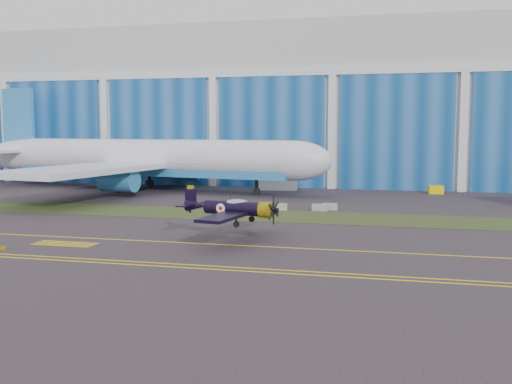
% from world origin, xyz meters
% --- Properties ---
extents(ground, '(260.00, 260.00, 0.00)m').
position_xyz_m(ground, '(0.00, 0.00, 0.00)').
color(ground, '#372E35').
rests_on(ground, ground).
extents(grass_median, '(260.00, 10.00, 0.02)m').
position_xyz_m(grass_median, '(0.00, 14.00, 0.02)').
color(grass_median, '#475128').
rests_on(grass_median, ground).
extents(hangar, '(220.00, 45.70, 30.00)m').
position_xyz_m(hangar, '(0.00, 71.79, 14.96)').
color(hangar, silver).
rests_on(hangar, ground).
extents(taxiway_centreline, '(200.00, 0.20, 0.02)m').
position_xyz_m(taxiway_centreline, '(0.00, -5.00, 0.01)').
color(taxiway_centreline, yellow).
rests_on(taxiway_centreline, ground).
extents(edge_line_near, '(80.00, 0.20, 0.02)m').
position_xyz_m(edge_line_near, '(0.00, -14.50, 0.01)').
color(edge_line_near, yellow).
rests_on(edge_line_near, ground).
extents(edge_line_far, '(80.00, 0.20, 0.02)m').
position_xyz_m(edge_line_far, '(0.00, -13.50, 0.01)').
color(edge_line_far, yellow).
rests_on(edge_line_far, ground).
extents(hold_short_ladder, '(6.00, 2.40, 0.02)m').
position_xyz_m(hold_short_ladder, '(-18.00, -8.10, 0.01)').
color(hold_short_ladder, yellow).
rests_on(hold_short_ladder, ground).
extents(guard_board_left, '(1.20, 0.15, 0.35)m').
position_xyz_m(guard_board_left, '(-22.00, -12.00, 0.17)').
color(guard_board_left, yellow).
rests_on(guard_board_left, ground).
extents(warbird, '(12.93, 14.78, 3.90)m').
position_xyz_m(warbird, '(-3.22, -2.88, 3.15)').
color(warbird, black).
rests_on(warbird, ground).
extents(jetliner, '(79.99, 70.77, 25.07)m').
position_xyz_m(jetliner, '(-30.14, 38.86, 12.53)').
color(jetliner, silver).
rests_on(jetliner, ground).
extents(shipping_container, '(6.92, 3.57, 2.87)m').
position_xyz_m(shipping_container, '(-8.78, 44.93, 1.43)').
color(shipping_container, white).
rests_on(shipping_container, ground).
extents(tug, '(2.50, 1.79, 1.34)m').
position_xyz_m(tug, '(17.68, 44.87, 0.67)').
color(tug, '#FFD100').
rests_on(tug, ground).
extents(barrier_a, '(2.07, 0.90, 0.90)m').
position_xyz_m(barrier_a, '(-3.23, 19.09, 0.45)').
color(barrier_a, '#9C9692').
rests_on(barrier_a, ground).
extents(barrier_b, '(2.05, 0.78, 0.90)m').
position_xyz_m(barrier_b, '(1.95, 19.76, 0.45)').
color(barrier_b, '#949B8E').
rests_on(barrier_b, ground).
extents(barrier_c, '(2.00, 0.61, 0.90)m').
position_xyz_m(barrier_c, '(3.12, 20.86, 0.45)').
color(barrier_c, '#9D9B98').
rests_on(barrier_c, ground).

